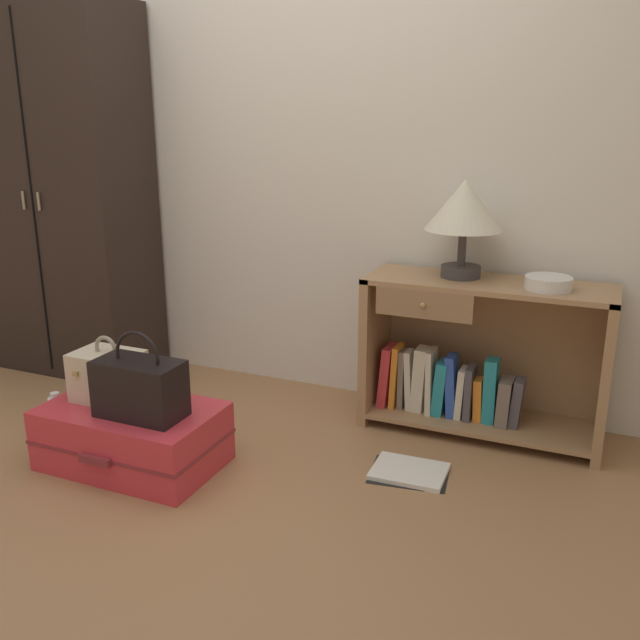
# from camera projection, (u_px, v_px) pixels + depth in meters

# --- Properties ---
(ground_plane) EXTENTS (9.00, 9.00, 0.00)m
(ground_plane) POSITION_uv_depth(u_px,v_px,m) (127.00, 526.00, 2.40)
(ground_plane) COLOR #9E7047
(back_wall) EXTENTS (6.40, 0.10, 2.60)m
(back_wall) POSITION_uv_depth(u_px,v_px,m) (306.00, 127.00, 3.34)
(back_wall) COLOR silver
(back_wall) RESTS_ON ground_plane
(wardrobe) EXTENTS (0.87, 0.47, 1.89)m
(wardrobe) POSITION_uv_depth(u_px,v_px,m) (65.00, 196.00, 3.67)
(wardrobe) COLOR black
(wardrobe) RESTS_ON ground_plane
(bookshelf) EXTENTS (1.03, 0.38, 0.69)m
(bookshelf) POSITION_uv_depth(u_px,v_px,m) (474.00, 360.00, 3.05)
(bookshelf) COLOR #A37A51
(bookshelf) RESTS_ON ground_plane
(table_lamp) EXTENTS (0.33, 0.33, 0.42)m
(table_lamp) POSITION_uv_depth(u_px,v_px,m) (464.00, 209.00, 2.92)
(table_lamp) COLOR #3D3838
(table_lamp) RESTS_ON bookshelf
(bowl) EXTENTS (0.19, 0.19, 0.05)m
(bowl) POSITION_uv_depth(u_px,v_px,m) (548.00, 283.00, 2.79)
(bowl) COLOR silver
(bowl) RESTS_ON bookshelf
(suitcase_large) EXTENTS (0.70, 0.45, 0.25)m
(suitcase_large) POSITION_uv_depth(u_px,v_px,m) (133.00, 436.00, 2.79)
(suitcase_large) COLOR #D1333D
(suitcase_large) RESTS_ON ground_plane
(train_case) EXTENTS (0.27, 0.21, 0.27)m
(train_case) POSITION_uv_depth(u_px,v_px,m) (108.00, 375.00, 2.80)
(train_case) COLOR beige
(train_case) RESTS_ON suitcase_large
(handbag) EXTENTS (0.34, 0.18, 0.34)m
(handbag) POSITION_uv_depth(u_px,v_px,m) (140.00, 387.00, 2.64)
(handbag) COLOR black
(handbag) RESTS_ON suitcase_large
(bottle) EXTENTS (0.06, 0.06, 0.22)m
(bottle) POSITION_uv_depth(u_px,v_px,m) (57.00, 418.00, 3.00)
(bottle) COLOR white
(bottle) RESTS_ON ground_plane
(open_book_on_floor) EXTENTS (0.33, 0.28, 0.02)m
(open_book_on_floor) POSITION_uv_depth(u_px,v_px,m) (409.00, 472.00, 2.74)
(open_book_on_floor) COLOR white
(open_book_on_floor) RESTS_ON ground_plane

